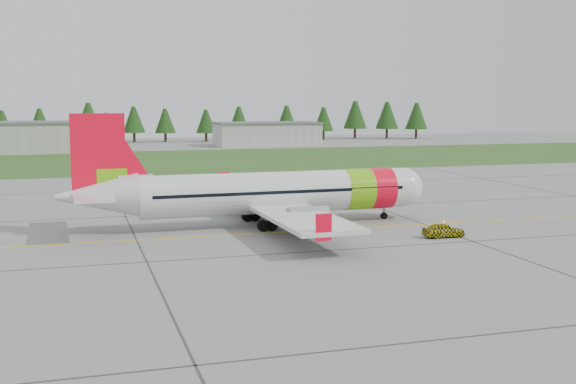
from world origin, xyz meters
name	(u,v)px	position (x,y,z in m)	size (l,w,h in m)	color
ground	(353,249)	(0.00, 0.00, 0.00)	(320.00, 320.00, 0.00)	gray
aircraft	(270,193)	(-3.23, 11.52, 2.84)	(32.55, 29.89, 9.86)	silver
follow_me_car	(444,216)	(8.66, 2.20, 1.70)	(1.37, 1.16, 3.41)	yellow
grass_strip	(185,160)	(0.00, 82.00, 0.01)	(320.00, 50.00, 0.03)	#30561E
taxi_guideline	(318,230)	(0.00, 8.00, 0.01)	(120.00, 0.25, 0.02)	gold
hangar_west	(19,138)	(-30.00, 110.00, 3.00)	(32.00, 14.00, 6.00)	#A8A8A3
hangar_east	(267,135)	(25.00, 118.00, 2.60)	(24.00, 12.00, 5.20)	#A8A8A3
treeline	(152,123)	(0.00, 138.00, 5.00)	(160.00, 8.00, 10.00)	#1C3F14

